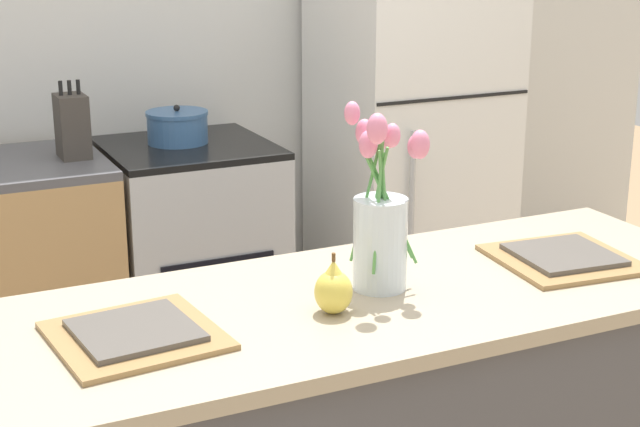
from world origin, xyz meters
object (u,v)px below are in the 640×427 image
at_px(refrigerator, 410,134).
at_px(flower_vase, 381,224).
at_px(stove_range, 192,259).
at_px(cooking_pot, 177,127).
at_px(plate_setting_left, 135,334).
at_px(pear_figurine, 333,289).
at_px(knife_block, 72,126).
at_px(plate_setting_right, 563,258).

height_order(refrigerator, flower_vase, refrigerator).
distance_m(stove_range, refrigerator, 1.03).
bearing_deg(cooking_pot, flower_vase, -91.23).
xyz_separation_m(refrigerator, plate_setting_left, (-1.58, -1.61, 0.06)).
distance_m(pear_figurine, plate_setting_left, 0.42).
bearing_deg(knife_block, plate_setting_right, -61.80).
bearing_deg(stove_range, flower_vase, -92.10).
relative_size(pear_figurine, knife_block, 0.50).
bearing_deg(pear_figurine, plate_setting_left, 173.18).
relative_size(plate_setting_left, cooking_pot, 1.49).
bearing_deg(flower_vase, plate_setting_right, -4.21).
distance_m(stove_range, flower_vase, 1.69).
relative_size(pear_figurine, plate_setting_right, 0.39).
bearing_deg(refrigerator, flower_vase, -122.57).
bearing_deg(plate_setting_right, cooking_pot, 105.45).
bearing_deg(refrigerator, plate_setting_left, -134.47).
bearing_deg(knife_block, stove_range, 2.79).
relative_size(refrigerator, pear_figurine, 12.62).
bearing_deg(plate_setting_right, refrigerator, 72.29).
bearing_deg(stove_range, refrigerator, 0.04).
xyz_separation_m(refrigerator, flower_vase, (-1.01, -1.58, 0.20)).
distance_m(refrigerator, flower_vase, 1.88).
xyz_separation_m(plate_setting_left, plate_setting_right, (1.07, 0.00, 0.00)).
bearing_deg(plate_setting_right, flower_vase, 175.79).
bearing_deg(stove_range, knife_block, -177.21).
bearing_deg(plate_setting_left, cooking_pot, 69.73).
xyz_separation_m(stove_range, refrigerator, (0.95, 0.00, 0.40)).
xyz_separation_m(pear_figurine, plate_setting_left, (-0.42, 0.05, -0.04)).
bearing_deg(plate_setting_left, flower_vase, 3.59).
relative_size(cooking_pot, knife_block, 0.85).
height_order(cooking_pot, knife_block, knife_block).
height_order(refrigerator, plate_setting_left, refrigerator).
xyz_separation_m(pear_figurine, knife_block, (-0.20, 1.64, 0.06)).
distance_m(pear_figurine, knife_block, 1.66).
relative_size(flower_vase, knife_block, 1.57).
relative_size(pear_figurine, plate_setting_left, 0.39).
bearing_deg(plate_setting_left, stove_range, 68.53).
height_order(pear_figurine, cooking_pot, cooking_pot).
bearing_deg(pear_figurine, refrigerator, 54.94).
bearing_deg(knife_block, plate_setting_left, -97.70).
xyz_separation_m(flower_vase, pear_figurine, (-0.16, -0.09, -0.10)).
bearing_deg(cooking_pot, plate_setting_right, -74.55).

